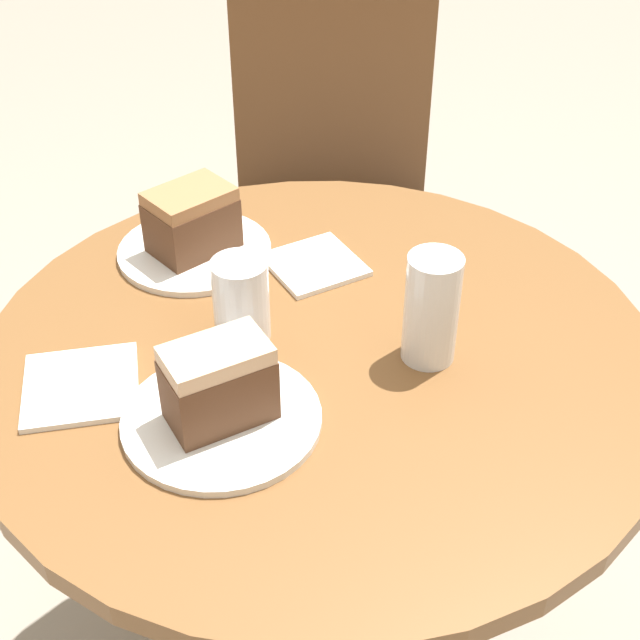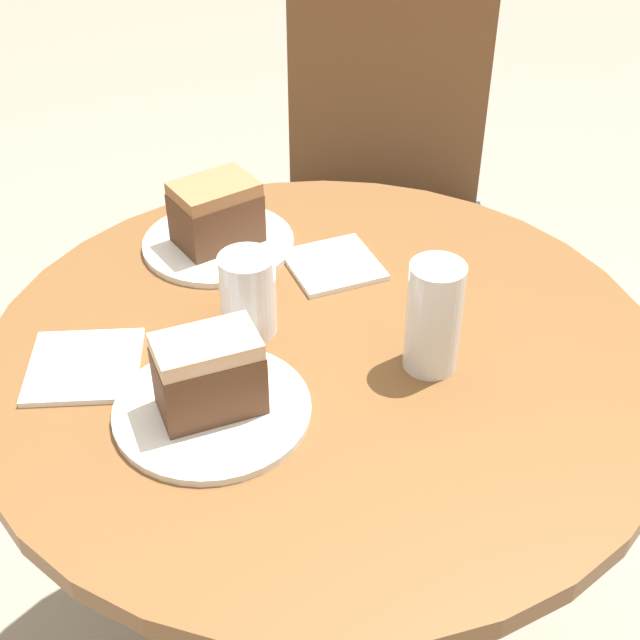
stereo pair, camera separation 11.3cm
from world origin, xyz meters
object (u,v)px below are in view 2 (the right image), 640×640
(plate_near, at_px, (208,410))
(cake_slice_near, at_px, (205,374))
(plate_far, at_px, (215,243))
(cake_slice_far, at_px, (213,213))
(glass_water, at_px, (429,322))
(glass_lemonade, at_px, (245,298))
(chair, at_px, (379,213))

(plate_near, relative_size, cake_slice_near, 1.70)
(plate_far, xyz_separation_m, cake_slice_far, (0.00, 0.00, 0.05))
(plate_near, height_order, glass_water, glass_water)
(cake_slice_near, height_order, glass_lemonade, glass_lemonade)
(chair, distance_m, glass_lemonade, 0.82)
(glass_water, bearing_deg, chair, 90.69)
(glass_water, bearing_deg, cake_slice_far, 136.81)
(chair, bearing_deg, cake_slice_far, -113.40)
(glass_lemonade, bearing_deg, cake_slice_far, 106.75)
(cake_slice_near, bearing_deg, cake_slice_far, 94.38)
(chair, relative_size, cake_slice_far, 6.66)
(plate_far, distance_m, glass_water, 0.41)
(plate_far, distance_m, cake_slice_near, 0.37)
(plate_near, xyz_separation_m, plate_far, (-0.03, 0.37, 0.00))
(plate_far, xyz_separation_m, cake_slice_near, (0.03, -0.37, 0.06))
(chair, bearing_deg, glass_lemonade, -102.08)
(plate_near, height_order, plate_far, same)
(cake_slice_far, bearing_deg, glass_lemonade, -73.25)
(chair, bearing_deg, cake_slice_near, -101.17)
(cake_slice_near, relative_size, cake_slice_far, 0.94)
(chair, distance_m, cake_slice_far, 0.68)
(plate_near, bearing_deg, cake_slice_near, 0.00)
(plate_near, xyz_separation_m, cake_slice_near, (0.00, 0.00, 0.06))
(plate_far, height_order, cake_slice_far, cake_slice_far)
(glass_water, bearing_deg, plate_far, 136.81)
(cake_slice_far, xyz_separation_m, glass_water, (0.29, -0.27, 0.01))
(chair, height_order, glass_water, chair)
(glass_water, bearing_deg, glass_lemonade, 163.03)
(plate_near, xyz_separation_m, glass_water, (0.26, 0.09, 0.06))
(plate_near, bearing_deg, glass_lemonade, 78.36)
(chair, distance_m, plate_near, 0.97)
(plate_far, xyz_separation_m, glass_lemonade, (0.06, -0.20, 0.05))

